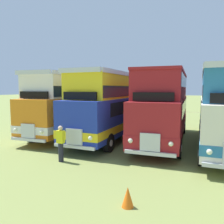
{
  "coord_description": "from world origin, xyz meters",
  "views": [
    {
      "loc": [
        -2.7,
        -14.8,
        3.49
      ],
      "look_at": [
        -9.2,
        0.73,
        1.71
      ],
      "focal_mm": 36.23,
      "sensor_mm": 36.0,
      "label": 1
    }
  ],
  "objects_px": {
    "bus_second_in_row": "(115,104)",
    "bus_fourth_in_row": "(223,107)",
    "bus_first_in_row": "(73,103)",
    "cone_far_end": "(128,197)",
    "marshal_person": "(61,143)",
    "bus_third_in_row": "(164,104)"
  },
  "relations": [
    {
      "from": "bus_third_in_row",
      "to": "marshal_person",
      "type": "distance_m",
      "value": 7.35
    },
    {
      "from": "bus_second_in_row",
      "to": "marshal_person",
      "type": "relative_size",
      "value": 6.24
    },
    {
      "from": "bus_fourth_in_row",
      "to": "marshal_person",
      "type": "relative_size",
      "value": 6.77
    },
    {
      "from": "bus_first_in_row",
      "to": "marshal_person",
      "type": "bearing_deg",
      "value": -62.55
    },
    {
      "from": "bus_fourth_in_row",
      "to": "marshal_person",
      "type": "height_order",
      "value": "bus_fourth_in_row"
    },
    {
      "from": "cone_far_end",
      "to": "bus_fourth_in_row",
      "type": "bearing_deg",
      "value": 71.67
    },
    {
      "from": "bus_first_in_row",
      "to": "bus_fourth_in_row",
      "type": "distance_m",
      "value": 10.44
    },
    {
      "from": "bus_second_in_row",
      "to": "marshal_person",
      "type": "distance_m",
      "value": 6.32
    },
    {
      "from": "bus_first_in_row",
      "to": "bus_fourth_in_row",
      "type": "height_order",
      "value": "same"
    },
    {
      "from": "bus_second_in_row",
      "to": "bus_fourth_in_row",
      "type": "distance_m",
      "value": 6.96
    },
    {
      "from": "bus_second_in_row",
      "to": "marshal_person",
      "type": "xyz_separation_m",
      "value": [
        -0.3,
        -6.14,
        -1.47
      ]
    },
    {
      "from": "bus_fourth_in_row",
      "to": "marshal_person",
      "type": "xyz_separation_m",
      "value": [
        -7.25,
        -6.28,
        -1.48
      ]
    },
    {
      "from": "bus_third_in_row",
      "to": "bus_fourth_in_row",
      "type": "relative_size",
      "value": 0.87
    },
    {
      "from": "bus_second_in_row",
      "to": "bus_third_in_row",
      "type": "height_order",
      "value": "bus_second_in_row"
    },
    {
      "from": "bus_third_in_row",
      "to": "marshal_person",
      "type": "bearing_deg",
      "value": -121.66
    },
    {
      "from": "bus_first_in_row",
      "to": "marshal_person",
      "type": "relative_size",
      "value": 5.94
    },
    {
      "from": "cone_far_end",
      "to": "bus_first_in_row",
      "type": "bearing_deg",
      "value": 130.16
    },
    {
      "from": "bus_third_in_row",
      "to": "marshal_person",
      "type": "height_order",
      "value": "bus_third_in_row"
    },
    {
      "from": "cone_far_end",
      "to": "marshal_person",
      "type": "bearing_deg",
      "value": 147.64
    },
    {
      "from": "bus_first_in_row",
      "to": "cone_far_end",
      "type": "relative_size",
      "value": 16.86
    },
    {
      "from": "bus_second_in_row",
      "to": "bus_fourth_in_row",
      "type": "relative_size",
      "value": 0.92
    },
    {
      "from": "bus_first_in_row",
      "to": "bus_third_in_row",
      "type": "xyz_separation_m",
      "value": [
        6.96,
        -0.02,
        0.11
      ]
    }
  ]
}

